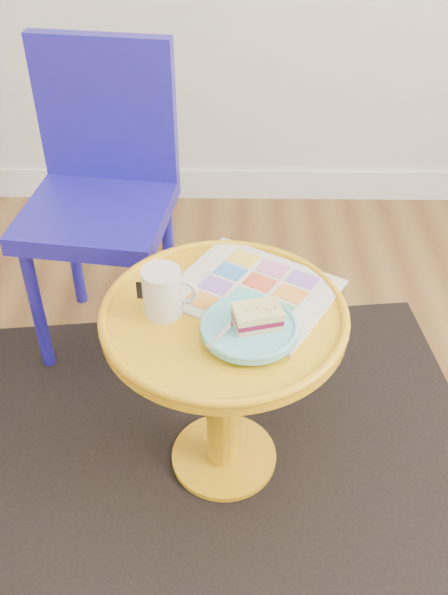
{
  "coord_description": "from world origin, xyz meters",
  "views": [
    {
      "loc": [
        0.38,
        -0.33,
        1.36
      ],
      "look_at": [
        0.36,
        0.7,
        0.52
      ],
      "focal_mm": 40.0,
      "sensor_mm": 36.0,
      "label": 1
    }
  ],
  "objects_px": {
    "plate": "(249,329)",
    "chair": "(102,184)",
    "side_table": "(224,360)",
    "mug": "(163,291)",
    "newspaper": "(253,291)"
  },
  "relations": [
    {
      "from": "side_table",
      "to": "newspaper",
      "type": "distance_m",
      "value": 0.17
    },
    {
      "from": "mug",
      "to": "chair",
      "type": "bearing_deg",
      "value": 118.36
    },
    {
      "from": "side_table",
      "to": "mug",
      "type": "height_order",
      "value": "mug"
    },
    {
      "from": "mug",
      "to": "plate",
      "type": "height_order",
      "value": "mug"
    },
    {
      "from": "chair",
      "to": "mug",
      "type": "distance_m",
      "value": 0.57
    },
    {
      "from": "side_table",
      "to": "mug",
      "type": "bearing_deg",
      "value": 179.67
    },
    {
      "from": "side_table",
      "to": "plate",
      "type": "height_order",
      "value": "plate"
    },
    {
      "from": "side_table",
      "to": "plate",
      "type": "xyz_separation_m",
      "value": [
        0.05,
        -0.07,
        0.15
      ]
    },
    {
      "from": "side_table",
      "to": "chair",
      "type": "relative_size",
      "value": 0.6
    },
    {
      "from": "plate",
      "to": "chair",
      "type": "bearing_deg",
      "value": 122.79
    },
    {
      "from": "mug",
      "to": "plate",
      "type": "distance_m",
      "value": 0.19
    },
    {
      "from": "chair",
      "to": "newspaper",
      "type": "xyz_separation_m",
      "value": [
        0.39,
        -0.45,
        0.0
      ]
    },
    {
      "from": "newspaper",
      "to": "plate",
      "type": "relative_size",
      "value": 1.68
    },
    {
      "from": "chair",
      "to": "newspaper",
      "type": "bearing_deg",
      "value": -41.24
    },
    {
      "from": "chair",
      "to": "mug",
      "type": "height_order",
      "value": "chair"
    }
  ]
}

